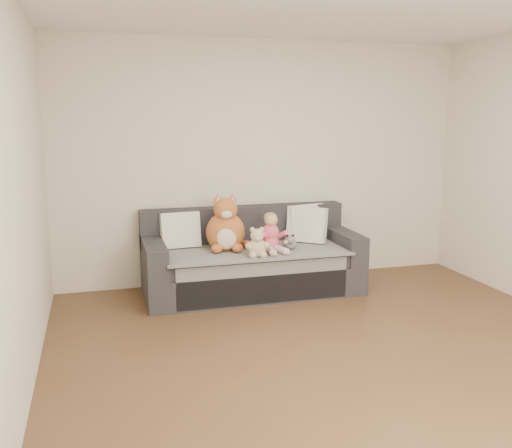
% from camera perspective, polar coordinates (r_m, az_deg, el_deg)
% --- Properties ---
extents(room_shell, '(5.00, 5.00, 5.00)m').
position_cam_1_polar(room_shell, '(4.30, 8.72, 3.82)').
color(room_shell, brown).
rests_on(room_shell, ground).
extents(sofa, '(2.20, 0.94, 0.85)m').
position_cam_1_polar(sofa, '(5.92, -0.50, -3.85)').
color(sofa, '#2B2C31').
rests_on(sofa, ground).
extents(cushion_left, '(0.41, 0.21, 0.38)m').
position_cam_1_polar(cushion_left, '(5.88, -7.59, -0.60)').
color(cushion_left, white).
rests_on(cushion_left, sofa).
extents(cushion_right_back, '(0.45, 0.28, 0.39)m').
position_cam_1_polar(cushion_right_back, '(6.24, 4.98, 0.22)').
color(cushion_right_back, white).
rests_on(cushion_right_back, sofa).
extents(cushion_right_front, '(0.44, 0.40, 0.39)m').
position_cam_1_polar(cushion_right_front, '(6.10, 5.11, -0.05)').
color(cushion_right_front, white).
rests_on(cushion_right_front, sofa).
extents(toddler, '(0.28, 0.39, 0.39)m').
position_cam_1_polar(toddler, '(5.70, 1.57, -1.07)').
color(toddler, '#E04F67').
rests_on(toddler, sofa).
extents(plush_cat, '(0.47, 0.40, 0.60)m').
position_cam_1_polar(plush_cat, '(5.72, -3.03, -0.46)').
color(plush_cat, '#A84A25').
rests_on(plush_cat, sofa).
extents(teddy_bear, '(0.24, 0.18, 0.30)m').
position_cam_1_polar(teddy_bear, '(5.45, 0.12, -2.09)').
color(teddy_bear, beige).
rests_on(teddy_bear, sofa).
extents(plush_cow, '(0.14, 0.21, 0.17)m').
position_cam_1_polar(plush_cow, '(5.77, 3.37, -1.87)').
color(plush_cow, white).
rests_on(plush_cow, sofa).
extents(sippy_cup, '(0.10, 0.08, 0.11)m').
position_cam_1_polar(sippy_cup, '(5.68, 0.04, -2.17)').
color(sippy_cup, purple).
rests_on(sippy_cup, sofa).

